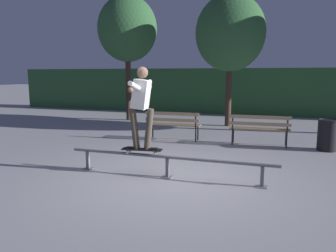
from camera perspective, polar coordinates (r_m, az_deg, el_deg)
ground_plane at (r=6.36m, az=-0.00°, el=-8.74°), size 90.00×90.00×0.00m
hedge_backdrop at (r=16.50m, az=11.97°, el=5.90°), size 24.00×1.20×2.20m
grind_rail at (r=6.24m, az=-0.10°, el=-5.96°), size 4.06×0.18×0.42m
skateboard at (r=6.37m, az=-4.52°, el=-4.09°), size 0.80×0.30×0.09m
skateboarder at (r=6.23m, az=-4.60°, el=4.32°), size 0.63×1.40×1.56m
park_bench_leftmost at (r=9.67m, az=0.84°, el=0.67°), size 1.62×0.48×0.88m
park_bench_left_center at (r=9.23m, az=15.50°, el=-0.06°), size 1.62×0.48×0.88m
tree_behind_benches at (r=12.60m, az=10.69°, el=15.45°), size 2.51×2.51×4.78m
tree_far_left at (r=14.12m, az=-7.03°, el=16.23°), size 2.42×2.42×5.08m
trash_can at (r=9.30m, az=25.83°, el=-1.35°), size 0.52×0.52×0.80m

